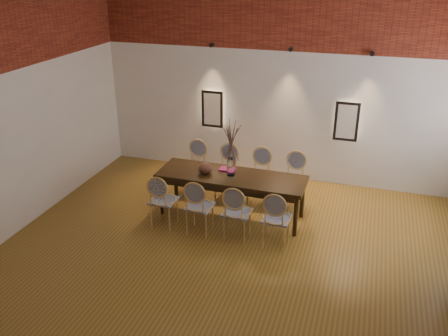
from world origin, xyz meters
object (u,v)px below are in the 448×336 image
(chair_near_b, at_px, (200,206))
(book, at_px, (228,169))
(chair_far_b, at_px, (226,172))
(chair_far_c, at_px, (259,177))
(chair_near_c, at_px, (237,212))
(bowl, at_px, (205,168))
(vase, at_px, (231,167))
(chair_far_d, at_px, (293,181))
(dining_table, at_px, (231,195))
(chair_near_a, at_px, (164,200))
(chair_far_a, at_px, (195,168))
(chair_near_d, at_px, (277,218))

(chair_near_b, height_order, book, chair_near_b)
(chair_far_b, xyz_separation_m, chair_far_c, (0.62, -0.01, 0.00))
(chair_near_c, bearing_deg, bowl, 140.08)
(chair_near_b, relative_size, vase, 3.13)
(chair_far_c, xyz_separation_m, chair_far_d, (0.62, -0.01, 0.00))
(chair_near_b, distance_m, bowl, 0.74)
(chair_near_b, xyz_separation_m, book, (0.20, 0.85, 0.30))
(chair_near_c, bearing_deg, book, 116.85)
(dining_table, relative_size, chair_near_a, 2.63)
(chair_far_a, xyz_separation_m, chair_far_b, (0.62, -0.01, 0.00))
(vase, bearing_deg, chair_near_c, -65.99)
(chair_near_d, xyz_separation_m, chair_far_a, (-1.84, 1.38, 0.00))
(chair_near_b, bearing_deg, dining_table, 65.47)
(dining_table, xyz_separation_m, chair_far_d, (0.94, 0.67, 0.09))
(chair_near_b, xyz_separation_m, chair_near_c, (0.62, -0.01, 0.00))
(chair_far_b, bearing_deg, vase, 114.36)
(vase, xyz_separation_m, bowl, (-0.44, -0.04, -0.06))
(chair_near_c, bearing_deg, chair_far_d, 65.47)
(vase, distance_m, bowl, 0.45)
(chair_far_c, height_order, chair_far_d, same)
(chair_near_a, bearing_deg, chair_near_c, 0.00)
(chair_near_d, distance_m, chair_far_c, 1.49)
(dining_table, xyz_separation_m, chair_far_c, (0.32, 0.67, 0.09))
(chair_far_c, xyz_separation_m, bowl, (-0.76, -0.72, 0.37))
(chair_near_a, xyz_separation_m, vase, (0.93, 0.67, 0.43))
(chair_far_d, xyz_separation_m, vase, (-0.94, -0.67, 0.43))
(chair_far_c, bearing_deg, vase, 65.31)
(vase, bearing_deg, chair_far_a, 143.10)
(chair_near_b, bearing_deg, book, 77.59)
(chair_near_b, height_order, chair_near_d, same)
(chair_near_c, xyz_separation_m, chair_far_c, (0.02, 1.35, 0.00))
(chair_far_a, distance_m, chair_far_d, 1.85)
(chair_near_b, distance_m, chair_far_d, 1.83)
(bowl, distance_m, book, 0.40)
(chair_near_c, distance_m, chair_far_c, 1.35)
(chair_near_a, xyz_separation_m, book, (0.82, 0.84, 0.30))
(chair_far_a, bearing_deg, chair_near_b, 114.53)
(dining_table, distance_m, chair_far_a, 1.15)
(chair_near_c, bearing_deg, chair_near_a, -180.00)
(chair_far_b, relative_size, book, 3.62)
(chair_near_c, bearing_deg, chair_near_d, -0.00)
(chair_far_a, distance_m, chair_far_b, 0.62)
(chair_near_a, distance_m, vase, 1.22)
(chair_far_a, bearing_deg, chair_far_d, 180.00)
(dining_table, bearing_deg, book, 125.02)
(vase, bearing_deg, chair_far_d, 35.40)
(chair_far_c, bearing_deg, book, 49.46)
(chair_near_d, bearing_deg, dining_table, 143.85)
(chair_near_a, xyz_separation_m, chair_far_a, (0.02, 1.35, 0.00))
(book, bearing_deg, chair_far_d, 24.97)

